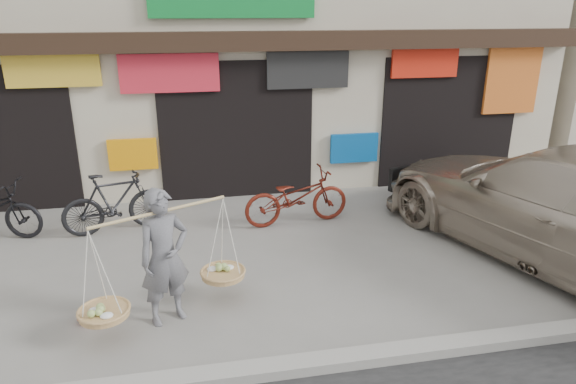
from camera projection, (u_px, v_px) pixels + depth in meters
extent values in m
plane|color=gray|center=(265.00, 279.00, 7.29)|extent=(70.00, 70.00, 0.00)
cube|color=gray|center=(293.00, 366.00, 5.43)|extent=(70.00, 0.25, 0.12)
cube|color=#BEB39A|center=(221.00, 13.00, 12.10)|extent=(14.00, 6.00, 7.00)
cube|color=black|center=(234.00, 41.00, 9.35)|extent=(14.00, 0.35, 0.35)
cube|color=black|center=(236.00, 128.00, 10.30)|extent=(3.00, 0.60, 2.70)
cube|color=black|center=(443.00, 119.00, 11.11)|extent=(3.00, 0.60, 2.70)
cube|color=gold|center=(53.00, 70.00, 8.99)|extent=(1.60, 0.08, 0.60)
cube|color=red|center=(170.00, 73.00, 9.38)|extent=(1.80, 0.08, 0.70)
cube|color=black|center=(308.00, 70.00, 9.85)|extent=(1.60, 0.08, 0.70)
cube|color=red|center=(425.00, 62.00, 10.25)|extent=(1.40, 0.08, 0.60)
cube|color=orange|center=(512.00, 80.00, 10.75)|extent=(1.20, 0.08, 1.40)
cube|color=orange|center=(133.00, 154.00, 9.75)|extent=(0.90, 0.08, 0.60)
cube|color=#09539D|center=(354.00, 148.00, 10.58)|extent=(1.00, 0.08, 0.60)
cube|color=#0D7F30|center=(233.00, 3.00, 9.19)|extent=(3.00, 0.08, 0.50)
imported|color=slate|center=(165.00, 257.00, 6.07)|extent=(0.73, 0.63, 1.70)
cylinder|color=tan|center=(160.00, 212.00, 5.88)|extent=(1.51, 0.73, 0.04)
cylinder|color=tan|center=(104.00, 313.00, 5.81)|extent=(0.56, 0.56, 0.07)
ellipsoid|color=#A5BF66|center=(104.00, 308.00, 5.79)|extent=(0.39, 0.39, 0.10)
cylinder|color=tan|center=(223.00, 274.00, 6.66)|extent=(0.56, 0.56, 0.07)
ellipsoid|color=#A5BF66|center=(223.00, 270.00, 6.64)|extent=(0.39, 0.39, 0.10)
imported|color=black|center=(115.00, 202.00, 8.67)|extent=(1.82, 0.89, 1.05)
imported|color=#54170E|center=(296.00, 197.00, 9.01)|extent=(1.94, 0.86, 0.99)
imported|color=#A49684|center=(560.00, 204.00, 7.67)|extent=(4.18, 6.42, 1.73)
cube|color=black|center=(424.00, 174.00, 10.10)|extent=(1.64, 0.63, 0.45)
cube|color=silver|center=(421.00, 177.00, 10.19)|extent=(0.43, 0.16, 0.12)
ellipsoid|color=red|center=(90.00, 316.00, 6.28)|extent=(0.31, 0.25, 0.14)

